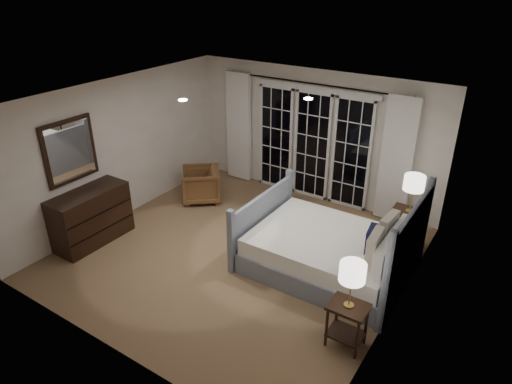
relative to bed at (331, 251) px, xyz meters
The scene contains 20 objects.
floor 1.50m from the bed, 165.31° to the right, with size 5.00×5.00×0.00m, color olive.
ceiling 2.61m from the bed, 165.31° to the right, with size 5.00×5.00×0.00m, color silver.
wall_left 4.03m from the bed, behind, with size 0.02×5.00×2.50m, color white.
wall_right 1.47m from the bed, 18.80° to the right, with size 0.02×5.00×2.50m, color white.
wall_back 2.71m from the bed, 123.56° to the left, with size 5.00×0.02×2.50m, color white.
wall_front 3.33m from the bed, 116.21° to the right, with size 5.00×0.02×2.50m, color white.
french_doors 2.63m from the bed, 124.07° to the left, with size 2.50×0.04×2.20m.
curtain_rod 3.12m from the bed, 124.84° to the left, with size 0.03×0.03×3.50m, color black.
curtain_left 3.75m from the bed, 146.73° to the left, with size 0.55×0.10×2.25m, color white.
curtain_right 2.18m from the bed, 83.27° to the left, with size 0.55×0.10×2.25m, color white.
downlight_a 2.25m from the bed, 159.44° to the left, with size 0.12×0.12×0.01m, color white.
downlight_b 3.04m from the bed, 159.06° to the right, with size 0.12×0.12×0.01m, color white.
bed is the anchor object (origin of this frame).
nightstand_left 1.51m from the bed, 57.97° to the right, with size 0.45×0.36×0.59m.
nightstand_right 1.42m from the bed, 57.13° to the left, with size 0.53×0.43×0.69m.
lamp_left 1.67m from the bed, 57.97° to the right, with size 0.30×0.30×0.59m.
lamp_right 1.64m from the bed, 57.13° to the left, with size 0.32×0.32×0.61m.
armchair 3.18m from the bed, 166.32° to the left, with size 0.70×0.72×0.66m, color brown.
dresser 3.90m from the bed, 159.20° to the right, with size 0.54×1.28×0.91m.
mirror 4.29m from the bed, 160.37° to the right, with size 0.05×0.85×1.00m.
Camera 1 is at (3.59, -4.98, 4.12)m, focal length 32.00 mm.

